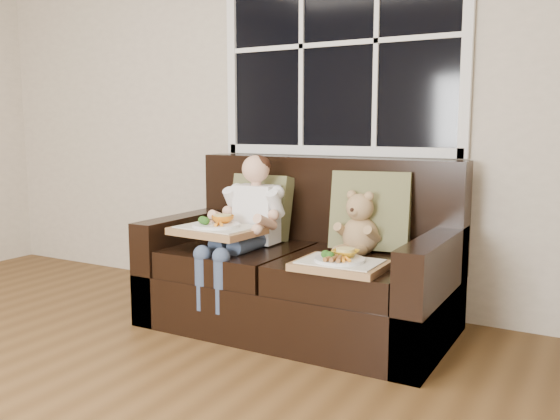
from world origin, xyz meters
The scene contains 8 objects.
window_back centered at (0.76, 2.48, 1.65)m, with size 1.62×0.04×1.37m.
loveseat centered at (0.76, 2.02, 0.31)m, with size 1.70×0.92×0.96m.
pillow_left centered at (0.38, 2.17, 0.65)m, with size 0.40×0.20×0.41m.
pillow_right centered at (1.10, 2.17, 0.67)m, with size 0.47×0.28×0.45m.
child centered at (0.46, 1.90, 0.63)m, with size 0.36×0.59×0.82m.
teddy_bear centered at (1.08, 2.07, 0.59)m, with size 0.23×0.28×0.36m.
tray_left centered at (0.36, 1.72, 0.58)m, with size 0.49×0.39×0.11m.
tray_right centered at (1.15, 1.66, 0.48)m, with size 0.44×0.33×0.10m.
Camera 1 is at (2.28, -0.96, 1.15)m, focal length 38.00 mm.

